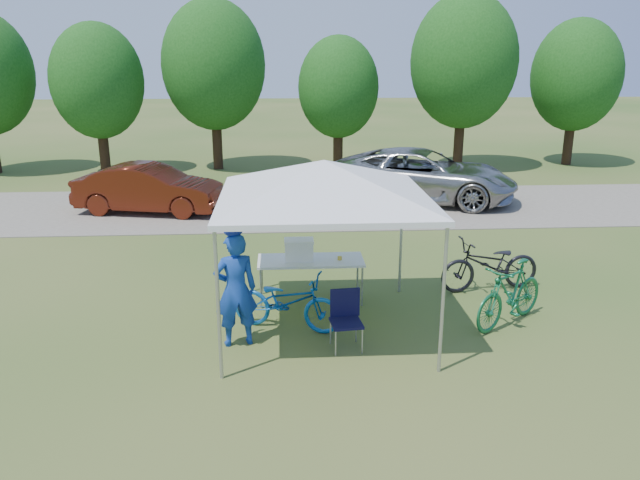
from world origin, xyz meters
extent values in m
plane|color=#2D5119|center=(0.00, 0.00, 0.00)|extent=(100.00, 100.00, 0.00)
cube|color=gray|center=(0.00, 8.00, 0.01)|extent=(24.00, 5.00, 0.02)
cylinder|color=#A5A5AA|center=(-1.50, -1.50, 1.05)|extent=(0.05, 0.05, 2.10)
cylinder|color=#A5A5AA|center=(1.50, -1.50, 1.05)|extent=(0.05, 0.05, 2.10)
cylinder|color=#A5A5AA|center=(-1.50, 1.50, 1.05)|extent=(0.05, 0.05, 2.10)
cylinder|color=#A5A5AA|center=(1.50, 1.50, 1.05)|extent=(0.05, 0.05, 2.10)
cube|color=white|center=(0.00, 0.00, 2.14)|extent=(3.15, 3.15, 0.08)
pyramid|color=white|center=(0.00, 0.00, 2.73)|extent=(4.53, 4.53, 0.55)
cylinder|color=#382314|center=(-7.00, 13.70, 0.88)|extent=(0.36, 0.36, 1.75)
ellipsoid|color=#144711|center=(-7.00, 13.70, 3.25)|extent=(3.20, 3.20, 4.00)
cylinder|color=#382314|center=(-3.00, 14.30, 1.01)|extent=(0.36, 0.36, 2.03)
ellipsoid|color=#144711|center=(-3.00, 14.30, 3.77)|extent=(3.71, 3.71, 4.64)
cylinder|color=#382314|center=(1.50, 14.10, 0.80)|extent=(0.36, 0.36, 1.61)
ellipsoid|color=#144711|center=(1.50, 14.10, 2.99)|extent=(2.94, 2.94, 3.68)
cylinder|color=#382314|center=(6.00, 13.80, 1.05)|extent=(0.36, 0.36, 2.10)
ellipsoid|color=#144711|center=(6.00, 13.80, 3.90)|extent=(3.84, 3.84, 4.80)
cylinder|color=#382314|center=(10.50, 14.40, 0.91)|extent=(0.36, 0.36, 1.82)
ellipsoid|color=#144711|center=(10.50, 14.40, 3.38)|extent=(3.33, 3.33, 4.16)
cube|color=white|center=(-0.15, 1.21, 0.74)|extent=(1.86, 0.77, 0.04)
cylinder|color=#A5A5AA|center=(-1.03, 0.88, 0.36)|extent=(0.04, 0.04, 0.72)
cylinder|color=#A5A5AA|center=(0.73, 0.88, 0.36)|extent=(0.04, 0.04, 0.72)
cylinder|color=#A5A5AA|center=(-1.03, 1.54, 0.36)|extent=(0.04, 0.04, 0.72)
cylinder|color=#A5A5AA|center=(0.73, 1.54, 0.36)|extent=(0.04, 0.04, 0.72)
cube|color=black|center=(0.28, -0.74, 0.42)|extent=(0.49, 0.49, 0.04)
cube|color=black|center=(0.28, -0.52, 0.66)|extent=(0.45, 0.09, 0.45)
cylinder|color=#A5A5AA|center=(0.08, -0.93, 0.20)|extent=(0.02, 0.02, 0.40)
cylinder|color=#A5A5AA|center=(0.48, -0.93, 0.20)|extent=(0.02, 0.02, 0.40)
cylinder|color=#A5A5AA|center=(0.08, -0.54, 0.20)|extent=(0.02, 0.02, 0.40)
cylinder|color=#A5A5AA|center=(0.48, -0.54, 0.20)|extent=(0.02, 0.02, 0.40)
cube|color=white|center=(-0.35, 1.21, 0.93)|extent=(0.49, 0.33, 0.33)
cube|color=white|center=(-0.35, 1.21, 1.11)|extent=(0.51, 0.35, 0.04)
cylinder|color=gold|center=(0.36, 1.16, 0.79)|extent=(0.08, 0.08, 0.06)
imported|color=#133A9E|center=(-1.35, -0.46, 0.88)|extent=(0.73, 0.57, 1.76)
imported|color=#145FB4|center=(-0.59, 0.03, 0.47)|extent=(1.89, 1.18, 0.94)
imported|color=#17673C|center=(3.01, -0.02, 0.53)|extent=(1.70, 1.45, 1.06)
imported|color=black|center=(3.18, 1.47, 0.50)|extent=(1.98, 0.94, 1.00)
imported|color=#A1A09C|center=(3.48, 8.64, 0.78)|extent=(5.97, 4.25, 1.51)
imported|color=#501A0D|center=(-4.23, 7.72, 0.68)|extent=(4.18, 2.17, 1.31)
camera|label=1|loc=(-0.64, -9.15, 4.29)|focal=35.00mm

